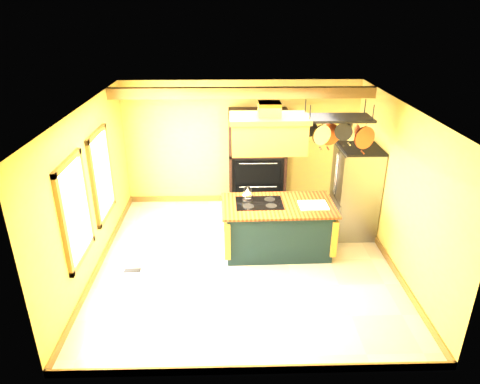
{
  "coord_description": "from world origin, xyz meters",
  "views": [
    {
      "loc": [
        -0.25,
        -6.34,
        4.13
      ],
      "look_at": [
        -0.08,
        0.3,
        1.18
      ],
      "focal_mm": 32.0,
      "sensor_mm": 36.0,
      "label": 1
    }
  ],
  "objects_px": {
    "pot_rack": "(338,126)",
    "hutch": "(257,169)",
    "range_hood": "(269,132)",
    "kitchen_island": "(277,227)",
    "refrigerator": "(355,193)"
  },
  "relations": [
    {
      "from": "pot_rack",
      "to": "refrigerator",
      "type": "xyz_separation_m",
      "value": [
        0.61,
        0.65,
        -1.49
      ]
    },
    {
      "from": "kitchen_island",
      "to": "refrigerator",
      "type": "relative_size",
      "value": 1.17
    },
    {
      "from": "range_hood",
      "to": "refrigerator",
      "type": "bearing_deg",
      "value": 20.52
    },
    {
      "from": "kitchen_island",
      "to": "pot_rack",
      "type": "relative_size",
      "value": 1.65
    },
    {
      "from": "pot_rack",
      "to": "refrigerator",
      "type": "distance_m",
      "value": 1.74
    },
    {
      "from": "refrigerator",
      "to": "hutch",
      "type": "xyz_separation_m",
      "value": [
        -1.77,
        1.27,
        0.02
      ]
    },
    {
      "from": "pot_rack",
      "to": "hutch",
      "type": "distance_m",
      "value": 2.68
    },
    {
      "from": "range_hood",
      "to": "kitchen_island",
      "type": "bearing_deg",
      "value": 0.19
    },
    {
      "from": "pot_rack",
      "to": "range_hood",
      "type": "bearing_deg",
      "value": -180.0
    },
    {
      "from": "pot_rack",
      "to": "hutch",
      "type": "xyz_separation_m",
      "value": [
        -1.16,
        1.92,
        -1.48
      ]
    },
    {
      "from": "kitchen_island",
      "to": "pot_rack",
      "type": "bearing_deg",
      "value": -1.3
    },
    {
      "from": "kitchen_island",
      "to": "refrigerator",
      "type": "height_order",
      "value": "refrigerator"
    },
    {
      "from": "kitchen_island",
      "to": "range_hood",
      "type": "relative_size",
      "value": 1.56
    },
    {
      "from": "pot_rack",
      "to": "refrigerator",
      "type": "relative_size",
      "value": 0.7
    },
    {
      "from": "range_hood",
      "to": "pot_rack",
      "type": "xyz_separation_m",
      "value": [
        1.11,
        0.0,
        0.09
      ]
    }
  ]
}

